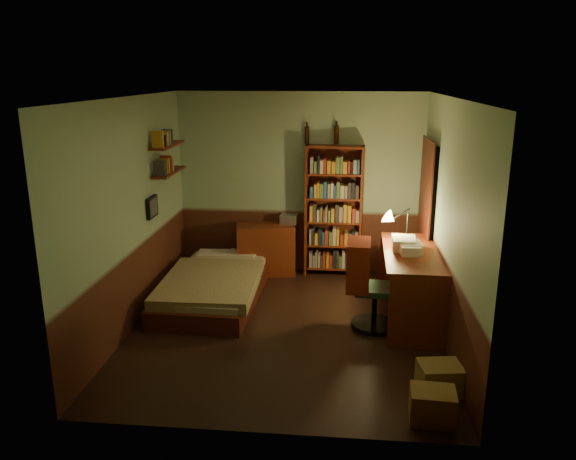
# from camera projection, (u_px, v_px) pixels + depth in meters

# --- Properties ---
(floor) EXTENTS (3.50, 4.00, 0.02)m
(floor) POSITION_uv_depth(u_px,v_px,m) (286.00, 328.00, 6.52)
(floor) COLOR black
(floor) RESTS_ON ground
(ceiling) EXTENTS (3.50, 4.00, 0.02)m
(ceiling) POSITION_uv_depth(u_px,v_px,m) (286.00, 96.00, 5.81)
(ceiling) COLOR silver
(ceiling) RESTS_ON wall_back
(wall_back) EXTENTS (3.50, 0.02, 2.60)m
(wall_back) POSITION_uv_depth(u_px,v_px,m) (300.00, 184.00, 8.09)
(wall_back) COLOR #8FB08B
(wall_back) RESTS_ON ground
(wall_left) EXTENTS (0.02, 4.00, 2.60)m
(wall_left) POSITION_uv_depth(u_px,v_px,m) (131.00, 215.00, 6.33)
(wall_left) COLOR #8FB08B
(wall_left) RESTS_ON ground
(wall_right) EXTENTS (0.02, 4.00, 2.60)m
(wall_right) POSITION_uv_depth(u_px,v_px,m) (449.00, 223.00, 6.00)
(wall_right) COLOR #8FB08B
(wall_right) RESTS_ON ground
(wall_front) EXTENTS (3.50, 0.02, 2.60)m
(wall_front) POSITION_uv_depth(u_px,v_px,m) (259.00, 285.00, 4.24)
(wall_front) COLOR #8FB08B
(wall_front) RESTS_ON ground
(doorway) EXTENTS (0.06, 0.90, 2.00)m
(doorway) POSITION_uv_depth(u_px,v_px,m) (427.00, 219.00, 7.33)
(doorway) COLOR black
(doorway) RESTS_ON ground
(door_trim) EXTENTS (0.02, 0.98, 2.08)m
(door_trim) POSITION_uv_depth(u_px,v_px,m) (424.00, 219.00, 7.34)
(door_trim) COLOR #44180E
(door_trim) RESTS_ON ground
(bed) EXTENTS (1.19, 2.12, 0.62)m
(bed) POSITION_uv_depth(u_px,v_px,m) (214.00, 276.00, 7.24)
(bed) COLOR olive
(bed) RESTS_ON ground
(dresser) EXTENTS (0.89, 0.56, 0.74)m
(dresser) POSITION_uv_depth(u_px,v_px,m) (266.00, 249.00, 8.16)
(dresser) COLOR #5D2210
(dresser) RESTS_ON ground
(mini_stereo) EXTENTS (0.26, 0.21, 0.13)m
(mini_stereo) POSITION_uv_depth(u_px,v_px,m) (289.00, 219.00, 8.13)
(mini_stereo) COLOR #B2B2B7
(mini_stereo) RESTS_ON dresser
(bookshelf) EXTENTS (0.83, 0.33, 1.88)m
(bookshelf) POSITION_uv_depth(u_px,v_px,m) (334.00, 212.00, 7.99)
(bookshelf) COLOR #5D2210
(bookshelf) RESTS_ON ground
(bottle_left) EXTENTS (0.08, 0.08, 0.25)m
(bottle_left) POSITION_uv_depth(u_px,v_px,m) (307.00, 135.00, 7.84)
(bottle_left) COLOR black
(bottle_left) RESTS_ON bookshelf
(bottle_right) EXTENTS (0.08, 0.08, 0.27)m
(bottle_right) POSITION_uv_depth(u_px,v_px,m) (336.00, 135.00, 7.80)
(bottle_right) COLOR black
(bottle_right) RESTS_ON bookshelf
(desk) EXTENTS (0.69, 1.59, 0.84)m
(desk) POSITION_uv_depth(u_px,v_px,m) (410.00, 285.00, 6.63)
(desk) COLOR #5D2210
(desk) RESTS_ON ground
(paper_stack) EXTENTS (0.26, 0.35, 0.14)m
(paper_stack) POSITION_uv_depth(u_px,v_px,m) (403.00, 243.00, 6.59)
(paper_stack) COLOR silver
(paper_stack) RESTS_ON desk
(desk_lamp) EXTENTS (0.23, 0.23, 0.60)m
(desk_lamp) POSITION_uv_depth(u_px,v_px,m) (408.00, 217.00, 6.86)
(desk_lamp) COLOR black
(desk_lamp) RESTS_ON desk
(office_chair) EXTENTS (0.56, 0.50, 1.07)m
(office_chair) POSITION_uv_depth(u_px,v_px,m) (375.00, 284.00, 6.38)
(office_chair) COLOR #2A4C39
(office_chair) RESTS_ON ground
(red_jacket) EXTENTS (0.27, 0.48, 0.56)m
(red_jacket) POSITION_uv_depth(u_px,v_px,m) (354.00, 212.00, 6.28)
(red_jacket) COLOR #A32E15
(red_jacket) RESTS_ON office_chair
(wall_shelf_lower) EXTENTS (0.20, 0.90, 0.03)m
(wall_shelf_lower) POSITION_uv_depth(u_px,v_px,m) (169.00, 172.00, 7.29)
(wall_shelf_lower) COLOR #5D2210
(wall_shelf_lower) RESTS_ON wall_left
(wall_shelf_upper) EXTENTS (0.20, 0.90, 0.03)m
(wall_shelf_upper) POSITION_uv_depth(u_px,v_px,m) (167.00, 145.00, 7.20)
(wall_shelf_upper) COLOR #5D2210
(wall_shelf_upper) RESTS_ON wall_left
(framed_picture) EXTENTS (0.04, 0.32, 0.26)m
(framed_picture) POSITION_uv_depth(u_px,v_px,m) (152.00, 207.00, 6.92)
(framed_picture) COLOR black
(framed_picture) RESTS_ON wall_left
(cardboard_box_a) EXTENTS (0.39, 0.32, 0.28)m
(cardboard_box_a) POSITION_uv_depth(u_px,v_px,m) (432.00, 405.00, 4.74)
(cardboard_box_a) COLOR olive
(cardboard_box_a) RESTS_ON ground
(cardboard_box_b) EXTENTS (0.43, 0.37, 0.27)m
(cardboard_box_b) POSITION_uv_depth(u_px,v_px,m) (440.00, 378.00, 5.17)
(cardboard_box_b) COLOR olive
(cardboard_box_b) RESTS_ON ground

